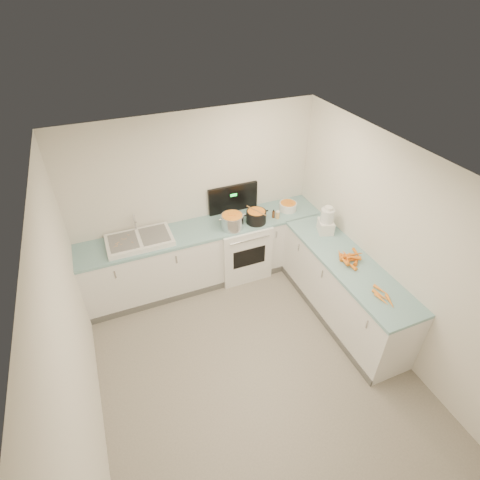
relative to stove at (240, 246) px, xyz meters
name	(u,v)px	position (x,y,z in m)	size (l,w,h in m)	color
floor	(252,364)	(-0.55, -1.69, -0.47)	(3.50, 4.00, 0.00)	gray
ceiling	(257,179)	(-0.55, -1.69, 2.03)	(3.50, 4.00, 0.00)	silver
wall_back	(196,199)	(-0.55, 0.31, 0.78)	(3.50, 2.50, 0.00)	silver
wall_left	(72,343)	(-2.30, -1.69, 0.78)	(4.00, 2.50, 0.00)	silver
wall_right	(391,250)	(1.20, -1.69, 0.78)	(4.00, 2.50, 0.00)	silver
counter_back	(206,254)	(-0.55, 0.01, 0.00)	(3.50, 0.62, 0.94)	white
counter_right	(343,289)	(0.90, -1.39, 0.00)	(0.62, 2.20, 0.94)	white
stove	(240,246)	(0.00, 0.00, 0.00)	(0.76, 0.65, 1.36)	white
sink	(139,240)	(-1.45, 0.02, 0.50)	(0.86, 0.52, 0.31)	white
steel_pot	(232,222)	(-0.18, -0.14, 0.56)	(0.31, 0.31, 0.23)	silver
black_pot	(256,217)	(0.19, -0.13, 0.55)	(0.28, 0.28, 0.20)	black
wooden_spoon	(256,211)	(0.19, -0.13, 0.66)	(0.02, 0.02, 0.37)	#AD7A47
mixing_bowl	(288,206)	(0.77, -0.01, 0.53)	(0.26, 0.26, 0.12)	white
extract_bottle	(273,214)	(0.47, -0.11, 0.52)	(0.04, 0.04, 0.10)	#593319
spice_jar	(278,215)	(0.52, -0.16, 0.52)	(0.06, 0.06, 0.10)	#E5B266
food_processor	(326,221)	(0.97, -0.71, 0.64)	(0.26, 0.29, 0.40)	white
carrot_pile	(350,258)	(0.91, -1.37, 0.50)	(0.33, 0.41, 0.09)	orange
peeled_carrots	(383,296)	(0.86, -2.05, 0.49)	(0.16, 0.37, 0.04)	orange
peelings	(121,242)	(-1.68, 0.00, 0.54)	(0.25, 0.22, 0.01)	tan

